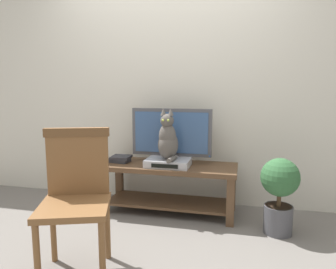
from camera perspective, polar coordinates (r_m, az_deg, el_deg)
The scene contains 9 objects.
ground_plane at distance 2.82m, azimuth -3.63°, elevation -17.40°, with size 12.00×12.00×0.00m, color slate.
back_wall at distance 3.44m, azimuth 0.73°, elevation 11.25°, with size 7.00×0.12×2.80m, color beige.
tv_stand at distance 3.16m, azimuth 0.21°, elevation -8.11°, with size 1.31×0.49×0.48m.
tv at distance 3.16m, azimuth 0.62°, elevation -0.01°, with size 0.80×0.20×0.54m.
media_box at distance 3.05m, azimuth 0.02°, elevation -5.07°, with size 0.42×0.29×0.07m.
cat at distance 2.99m, azimuth -0.02°, elevation -0.95°, with size 0.19×0.31×0.49m.
wooden_chair at distance 2.23m, azimuth -16.21°, elevation -9.53°, with size 0.56×0.56×0.96m.
book_stack at distance 3.26m, azimuth -8.66°, elevation -4.35°, with size 0.23×0.19×0.06m.
potted_plant at distance 2.85m, azimuth 19.40°, elevation -9.42°, with size 0.32×0.32×0.65m.
Camera 1 is at (0.75, -2.43, 1.23)m, focal length 33.89 mm.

